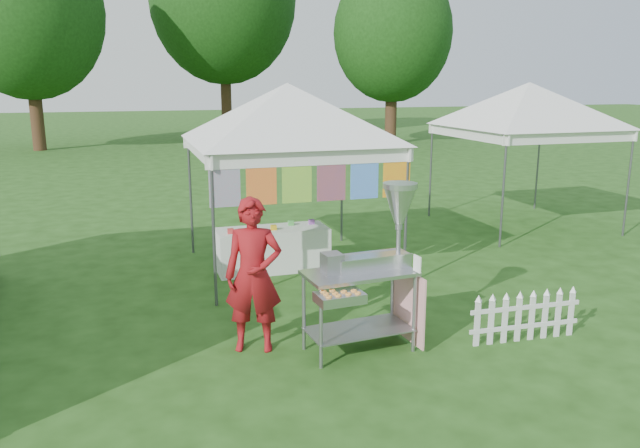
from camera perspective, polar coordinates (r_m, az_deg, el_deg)
name	(u,v)px	position (r m, az deg, el deg)	size (l,w,h in m)	color
ground	(368,353)	(7.28, 4.41, -11.71)	(120.00, 120.00, 0.00)	#214413
canopy_main	(287,84)	(9.94, -3.00, 12.69)	(4.24, 4.24, 3.45)	#59595E
canopy_right	(530,83)	(13.71, 18.63, 12.15)	(4.24, 4.24, 3.45)	#59595E
tree_left	(26,12)	(30.45, -25.27, 17.11)	(6.40, 6.40, 9.53)	#3E2216
tree_right	(393,33)	(30.85, 6.68, 16.93)	(5.60, 5.60, 8.42)	#3E2216
donut_cart	(376,255)	(7.04, 5.16, -2.81)	(1.37, 1.04, 1.92)	gray
vendor	(253,275)	(7.11, -6.10, -4.68)	(0.65, 0.43, 1.78)	maroon
picket_fence	(525,318)	(7.87, 18.24, -8.15)	(1.44, 0.10, 0.56)	silver
display_table	(272,249)	(10.22, -4.37, -2.30)	(1.80, 0.70, 0.69)	white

